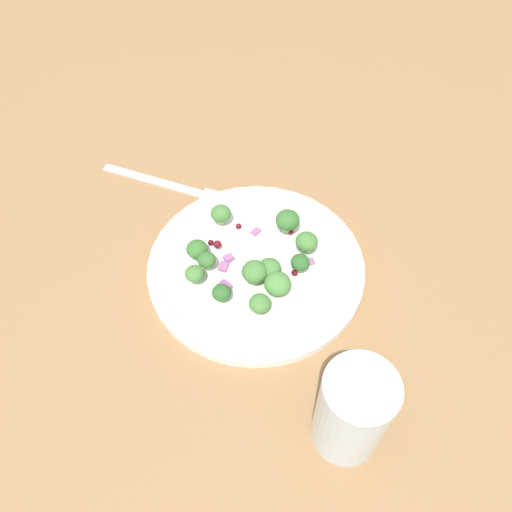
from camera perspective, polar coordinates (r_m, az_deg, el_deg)
name	(u,v)px	position (r cm, az deg, el deg)	size (l,w,h in cm)	color
ground_plane	(263,277)	(62.84, 0.76, -2.37)	(180.00, 180.00, 2.00)	olive
plate	(256,265)	(61.58, 0.00, -1.04)	(25.64, 25.64, 1.70)	white
dressing_pool	(256,263)	(61.23, 0.00, -0.79)	(14.87, 14.87, 0.20)	white
broccoli_floret_0	(221,293)	(56.87, -3.82, -4.07)	(2.11, 2.11, 2.14)	#ADD18E
broccoli_floret_1	(255,272)	(57.75, -0.16, -1.77)	(2.89, 2.89, 2.93)	#9EC684
broccoli_floret_2	(260,304)	(56.11, 0.41, -5.28)	(2.39, 2.39, 2.42)	#8EB77A
broccoli_floret_3	(300,263)	(59.38, 4.87, -0.72)	(2.19, 2.19, 2.22)	#9EC684
broccoli_floret_4	(197,249)	(60.65, -6.49, 0.72)	(2.53, 2.53, 2.56)	#8EB77A
broccoli_floret_5	(195,274)	(58.44, -6.76, -1.97)	(2.21, 2.21, 2.23)	#8EB77A
broccoli_floret_6	(221,214)	(63.71, -3.89, 4.64)	(2.52, 2.52, 2.55)	#ADD18E
broccoli_floret_7	(307,242)	(60.94, 5.58, 1.56)	(2.66, 2.66, 2.69)	#8EB77A
broccoli_floret_8	(268,269)	(58.47, 1.30, -1.46)	(2.63, 2.63, 2.66)	#8EB77A
broccoli_floret_9	(207,260)	(59.35, -5.43, -0.44)	(2.11, 2.11, 2.13)	#ADD18E
broccoli_floret_10	(288,220)	(62.45, 3.49, 3.91)	(2.92, 2.92, 2.95)	#9EC684
broccoli_floret_11	(278,284)	(57.39, 2.47, -3.06)	(2.99, 2.99, 3.03)	#8EB77A
cranberry_0	(211,243)	(62.78, -4.99, 1.47)	(0.73, 0.73, 0.73)	#4C0A14
cranberry_1	(291,232)	(63.54, 3.83, 2.67)	(0.70, 0.70, 0.70)	maroon
cranberry_2	(273,291)	(58.17, 1.92, -3.84)	(0.94, 0.94, 0.94)	#4C0A14
cranberry_3	(239,226)	(64.40, -1.92, 3.27)	(0.75, 0.75, 0.75)	maroon
cranberry_4	(272,271)	(59.98, 1.78, -1.65)	(0.74, 0.74, 0.74)	maroon
cranberry_5	(217,244)	(61.91, -4.26, 1.28)	(0.97, 0.97, 0.97)	maroon
cranberry_6	(295,273)	(59.68, 4.26, -1.83)	(0.75, 0.75, 0.75)	#4C0A14
onion_bit_0	(259,278)	(59.69, 0.38, -2.46)	(0.80, 0.86, 0.42)	#934C84
onion_bit_1	(229,258)	(60.97, -3.04, -0.21)	(0.83, 1.05, 0.52)	#A35B93
onion_bit_2	(256,232)	(63.87, -0.01, 2.71)	(0.81, 1.15, 0.33)	#A35B93
onion_bit_3	(310,262)	(61.27, 5.90, -0.70)	(0.80, 1.06, 0.60)	#A35B93
onion_bit_4	(224,286)	(58.63, -3.50, -3.34)	(1.36, 1.23, 0.56)	#934C84
onion_bit_5	(223,266)	(60.39, -3.60, -1.14)	(1.19, 1.01, 0.42)	#A35B93
fork	(172,185)	(72.08, -9.20, 7.67)	(14.01, 14.83, 0.50)	silver
water_glass	(351,412)	(48.82, 10.42, -16.50)	(6.58, 6.58, 10.96)	silver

